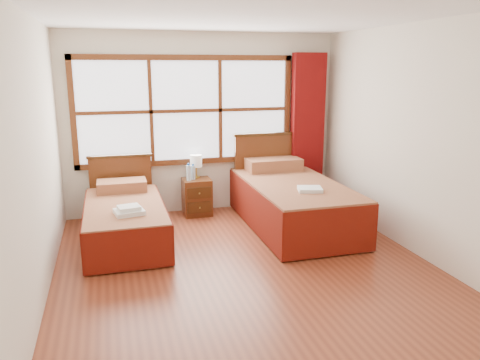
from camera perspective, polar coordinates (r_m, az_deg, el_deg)
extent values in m
plane|color=brown|center=(5.14, 0.79, -10.63)|extent=(4.50, 4.50, 0.00)
plane|color=white|center=(4.71, 0.89, 19.55)|extent=(4.50, 4.50, 0.00)
plane|color=silver|center=(6.92, -4.54, 6.84)|extent=(4.00, 0.00, 4.00)
plane|color=silver|center=(4.61, -23.73, 2.31)|extent=(0.00, 4.50, 4.50)
plane|color=silver|center=(5.66, 20.69, 4.49)|extent=(0.00, 4.50, 4.50)
cube|color=white|center=(6.83, -6.60, 8.39)|extent=(3.00, 0.02, 1.40)
cube|color=#582B13|center=(6.92, -6.41, 2.26)|extent=(3.16, 0.06, 0.08)
cube|color=#582B13|center=(6.78, -6.75, 14.61)|extent=(3.16, 0.06, 0.08)
cube|color=#582B13|center=(6.74, -19.72, 7.62)|extent=(0.08, 0.06, 1.56)
cube|color=#582B13|center=(7.22, 5.71, 8.69)|extent=(0.08, 0.06, 1.56)
cube|color=#582B13|center=(6.75, -10.81, 8.18)|extent=(0.05, 0.05, 1.40)
cube|color=#582B13|center=(6.91, -2.44, 8.53)|extent=(0.05, 0.05, 1.40)
cube|color=#582B13|center=(6.81, -6.58, 8.38)|extent=(3.00, 0.05, 0.05)
cube|color=maroon|center=(7.29, 8.19, 6.06)|extent=(0.50, 0.16, 2.30)
cube|color=#3D220C|center=(5.96, -13.75, -6.17)|extent=(0.82, 1.64, 0.27)
cube|color=maroon|center=(5.89, -13.88, -3.92)|extent=(0.92, 1.82, 0.22)
cube|color=maroon|center=(5.93, -18.27, -5.42)|extent=(0.03, 1.82, 0.45)
cube|color=maroon|center=(5.95, -9.37, -4.82)|extent=(0.03, 1.82, 0.45)
cube|color=maroon|center=(5.07, -13.38, -8.34)|extent=(0.92, 0.03, 0.45)
cube|color=maroon|center=(6.47, -14.21, -0.67)|extent=(0.64, 0.37, 0.14)
cube|color=#582B13|center=(6.84, -14.26, -0.91)|extent=(0.86, 0.06, 0.89)
cube|color=#3D220C|center=(6.74, -14.48, 2.83)|extent=(0.89, 0.08, 0.04)
cube|color=#3D220C|center=(6.39, 6.43, -4.18)|extent=(1.02, 2.05, 0.33)
cube|color=maroon|center=(6.31, 6.51, -1.53)|extent=(1.15, 2.27, 0.28)
cube|color=maroon|center=(6.16, 1.53, -3.44)|extent=(0.03, 2.27, 0.57)
cube|color=maroon|center=(6.58, 11.08, -2.58)|extent=(0.03, 2.27, 0.57)
cube|color=maroon|center=(5.38, 11.02, -6.29)|extent=(1.15, 0.03, 0.57)
cube|color=maroon|center=(7.00, 4.01, 1.96)|extent=(0.80, 0.47, 0.18)
cube|color=#582B13|center=(7.20, 3.49, 1.12)|extent=(1.07, 0.06, 1.11)
cube|color=#3D220C|center=(7.10, 3.56, 5.60)|extent=(1.11, 0.08, 0.04)
cube|color=#582B13|center=(6.85, -5.27, -2.06)|extent=(0.40, 0.36, 0.53)
cube|color=#3D220C|center=(6.70, -4.95, -3.36)|extent=(0.35, 0.02, 0.16)
cube|color=#3D220C|center=(6.65, -4.98, -1.60)|extent=(0.35, 0.02, 0.16)
sphere|color=olive|center=(6.69, -4.92, -3.40)|extent=(0.03, 0.03, 0.03)
sphere|color=olive|center=(6.63, -4.96, -1.64)|extent=(0.03, 0.03, 0.03)
cube|color=white|center=(5.45, -13.36, -3.79)|extent=(0.36, 0.33, 0.05)
cube|color=white|center=(5.44, -13.39, -3.32)|extent=(0.27, 0.25, 0.04)
cube|color=white|center=(5.87, 8.52, -1.12)|extent=(0.35, 0.32, 0.05)
cylinder|color=gold|center=(6.88, -5.34, 0.39)|extent=(0.11, 0.11, 0.02)
cylinder|color=gold|center=(6.86, -5.36, 1.05)|extent=(0.02, 0.02, 0.14)
cylinder|color=white|center=(6.83, -5.39, 2.34)|extent=(0.17, 0.17, 0.17)
cylinder|color=silver|center=(6.68, -6.27, 0.85)|extent=(0.07, 0.07, 0.22)
cylinder|color=blue|center=(6.65, -6.30, 1.91)|extent=(0.03, 0.03, 0.03)
cylinder|color=silver|center=(6.75, -5.74, 0.91)|extent=(0.06, 0.06, 0.20)
cylinder|color=blue|center=(6.72, -5.76, 1.87)|extent=(0.03, 0.03, 0.03)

